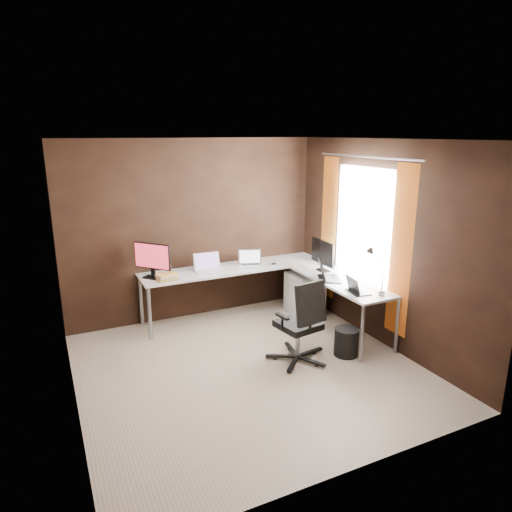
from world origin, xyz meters
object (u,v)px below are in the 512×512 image
Objects in this scene: laptop_silver at (250,262)px; office_chair at (300,338)px; monitor_left at (152,258)px; desk_lamp at (375,265)px; drawer_pedestal at (305,293)px; monitor_right at (323,254)px; book_stack at (167,277)px; laptop_black_small at (356,289)px; wastebasket at (346,342)px; laptop_white at (208,267)px; laptop_black_big at (327,275)px.

laptop_silver is 1.64m from office_chair.
desk_lamp reaches higher than monitor_left.
drawer_pedestal is 0.76m from monitor_right.
office_chair is (1.15, -1.41, -0.48)m from book_stack.
laptop_silver is at bearing 31.86° from laptop_black_small.
laptop_black_small is 0.64m from wastebasket.
laptop_white is at bearing 65.53° from monitor_right.
monitor_right is at bearing 1.51° from laptop_black_big.
desk_lamp reaches higher than laptop_white.
wastebasket is at bearing -53.69° from laptop_white.
monitor_right is 1.17× the size of laptop_black_big.
laptop_silver is (1.38, -0.04, -0.21)m from monitor_left.
book_stack is 0.85× the size of wastebasket.
office_chair reaches higher than laptop_black_big.
monitor_left reaches higher than wastebasket.
laptop_silver is at bearing 155.52° from drawer_pedestal.
laptop_silver is (-0.78, 0.68, -0.20)m from monitor_right.
drawer_pedestal is 1.30× the size of monitor_left.
drawer_pedestal is 1.59m from desk_lamp.
office_chair is at bearing 153.65° from laptop_black_big.
laptop_black_small is 2.38m from book_stack.
laptop_white is 1.13× the size of wastebasket.
monitor_right reaches higher than laptop_black_small.
monitor_right is 0.41m from laptop_black_big.
monitor_right is 1.05m from laptop_silver.
monitor_left is at bearing 126.17° from book_stack.
office_chair reaches higher than book_stack.
laptop_black_big is (-0.10, -0.67, 0.48)m from drawer_pedestal.
laptop_silver is (-0.72, 0.33, 0.48)m from drawer_pedestal.
laptop_black_small is at bearing -93.06° from drawer_pedestal.
drawer_pedestal is at bearing 47.62° from office_chair.
laptop_black_small is 0.56× the size of desk_lamp.
monitor_right is 1.34× the size of laptop_silver.
wastebasket is at bearing -52.85° from laptop_silver.
laptop_white is 0.38× the size of office_chair.
laptop_silver is at bearing 106.08° from wastebasket.
desk_lamp is at bearing -86.43° from drawer_pedestal.
laptop_black_big reaches higher than wastebasket.
monitor_left is 1.02× the size of laptop_black_big.
monitor_left reaches higher than book_stack.
laptop_white is 1.72m from office_chair.
office_chair is at bearing 148.31° from desk_lamp.
desk_lamp is 0.97m from wastebasket.
drawer_pedestal is 0.84m from laptop_black_big.
laptop_white is at bearing 166.25° from drawer_pedestal.
monitor_left is at bearing 170.15° from drawer_pedestal.
laptop_silver is at bearing 57.90° from laptop_black_big.
laptop_silver is at bearing 46.55° from monitor_left.
monitor_left is at bearing -179.89° from laptop_white.
laptop_white is 1.19× the size of laptop_black_small.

